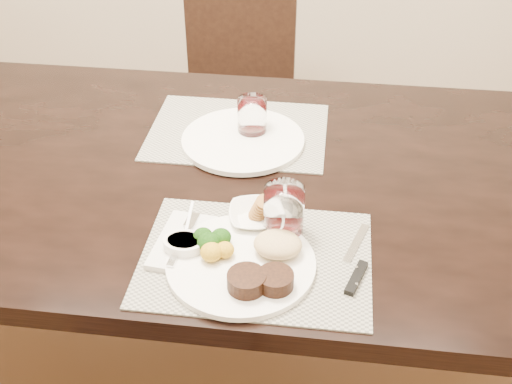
# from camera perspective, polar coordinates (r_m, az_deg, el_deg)

# --- Properties ---
(ground_plane) EXTENTS (4.50, 4.50, 0.00)m
(ground_plane) POSITION_cam_1_polar(r_m,az_deg,el_deg) (2.09, -5.47, -14.94)
(ground_plane) COLOR #4D2B18
(ground_plane) RESTS_ON ground
(dining_table) EXTENTS (2.00, 1.00, 0.75)m
(dining_table) POSITION_cam_1_polar(r_m,az_deg,el_deg) (1.62, -6.81, -0.02)
(dining_table) COLOR black
(dining_table) RESTS_ON ground
(chair_far) EXTENTS (0.42, 0.42, 0.90)m
(chair_far) POSITION_cam_1_polar(r_m,az_deg,el_deg) (2.49, -1.70, 9.67)
(chair_far) COLOR black
(chair_far) RESTS_ON ground
(placemat_near) EXTENTS (0.46, 0.34, 0.00)m
(placemat_near) POSITION_cam_1_polar(r_m,az_deg,el_deg) (1.29, -0.01, -5.90)
(placemat_near) COLOR gray
(placemat_near) RESTS_ON dining_table
(placemat_far) EXTENTS (0.46, 0.34, 0.00)m
(placemat_far) POSITION_cam_1_polar(r_m,az_deg,el_deg) (1.69, -1.62, 5.39)
(placemat_far) COLOR gray
(placemat_far) RESTS_ON dining_table
(dinner_plate) EXTENTS (0.30, 0.30, 0.05)m
(dinner_plate) POSITION_cam_1_polar(r_m,az_deg,el_deg) (1.26, -0.74, -6.21)
(dinner_plate) COLOR white
(dinner_plate) RESTS_ON placemat_near
(napkin_fork) EXTENTS (0.12, 0.19, 0.02)m
(napkin_fork) POSITION_cam_1_polar(r_m,az_deg,el_deg) (1.33, -6.53, -4.42)
(napkin_fork) COLOR silver
(napkin_fork) RESTS_ON placemat_near
(steak_knife) EXTENTS (0.06, 0.22, 0.01)m
(steak_knife) POSITION_cam_1_polar(r_m,az_deg,el_deg) (1.28, 8.91, -6.77)
(steak_knife) COLOR silver
(steak_knife) RESTS_ON placemat_near
(cracker_bowl) EXTENTS (0.14, 0.14, 0.05)m
(cracker_bowl) POSITION_cam_1_polar(r_m,az_deg,el_deg) (1.37, 0.06, -2.10)
(cracker_bowl) COLOR white
(cracker_bowl) RESTS_ON placemat_near
(sauce_ramekin) EXTENTS (0.09, 0.13, 0.07)m
(sauce_ramekin) POSITION_cam_1_polar(r_m,az_deg,el_deg) (1.30, -6.40, -4.70)
(sauce_ramekin) COLOR white
(sauce_ramekin) RESTS_ON placemat_near
(wine_glass_near) EXTENTS (0.08, 0.08, 0.12)m
(wine_glass_near) POSITION_cam_1_polar(r_m,az_deg,el_deg) (1.32, 2.47, -2.00)
(wine_glass_near) COLOR white
(wine_glass_near) RESTS_ON placemat_near
(far_plate) EXTENTS (0.31, 0.31, 0.01)m
(far_plate) POSITION_cam_1_polar(r_m,az_deg,el_deg) (1.64, -1.16, 4.65)
(far_plate) COLOR white
(far_plate) RESTS_ON placemat_far
(wine_glass_far) EXTENTS (0.07, 0.07, 0.10)m
(wine_glass_far) POSITION_cam_1_polar(r_m,az_deg,el_deg) (1.65, -0.35, 6.48)
(wine_glass_far) COLOR white
(wine_glass_far) RESTS_ON placemat_far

